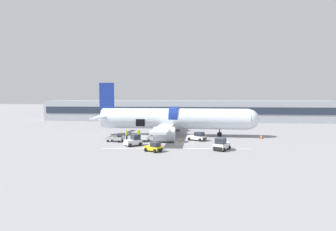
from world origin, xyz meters
TOP-DOWN VIEW (x-y plane):
  - ground_plane at (0.00, 0.00)m, footprint 500.00×500.00m
  - apron_marking_line at (0.60, -4.89)m, footprint 21.79×2.40m
  - terminal_strip at (0.00, 41.66)m, footprint 90.73×10.80m
  - airplane at (-1.23, 7.86)m, footprint 32.47×27.19m
  - baggage_tug_lead at (-2.26, -7.39)m, footprint 2.71×2.40m
  - baggage_tug_mid at (3.71, 2.73)m, footprint 3.48×2.78m
  - baggage_tug_rear at (-6.05, -3.36)m, footprint 2.92×2.79m
  - baggage_tug_spare at (7.13, -5.29)m, footprint 2.70×3.40m
  - baggage_cart_loading at (-5.86, 0.87)m, footprint 4.22×2.52m
  - baggage_cart_queued at (-9.99, -0.01)m, footprint 3.84×2.14m
  - ground_crew_loader_a at (-1.67, 3.45)m, footprint 0.44×0.54m
  - ground_crew_loader_b at (-8.80, 2.55)m, footprint 0.41×0.57m
  - ground_crew_driver at (-6.92, 3.86)m, footprint 0.58×0.54m
  - safety_cone_nose at (15.34, 6.32)m, footprint 0.61×0.61m
  - safety_cone_engine_left at (-1.39, -5.65)m, footprint 0.63×0.63m
  - safety_cone_wingtip at (0.80, 1.11)m, footprint 0.46×0.46m

SIDE VIEW (x-z plane):
  - ground_plane at x=0.00m, z-range 0.00..0.00m
  - apron_marking_line at x=0.60m, z-range 0.00..0.01m
  - safety_cone_wingtip at x=0.80m, z-range -0.02..0.69m
  - safety_cone_nose at x=15.34m, z-range -0.02..0.69m
  - safety_cone_engine_left at x=-1.39m, z-range -0.02..0.76m
  - baggage_cart_queued at x=-9.99m, z-range -0.04..0.98m
  - baggage_cart_loading at x=-5.86m, z-range -0.01..0.98m
  - baggage_tug_lead at x=-2.26m, z-range -0.10..1.22m
  - baggage_tug_mid at x=3.71m, z-range -0.10..1.40m
  - baggage_tug_rear at x=-6.05m, z-range -0.14..1.60m
  - baggage_tug_spare at x=7.13m, z-range -0.13..1.65m
  - ground_crew_loader_a at x=-1.67m, z-range 0.04..1.59m
  - ground_crew_loader_b at x=-8.80m, z-range 0.04..1.68m
  - ground_crew_driver at x=-6.92m, z-range 0.05..1.79m
  - airplane at x=-1.23m, z-range -1.97..8.42m
  - terminal_strip at x=0.00m, z-range 0.00..6.51m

